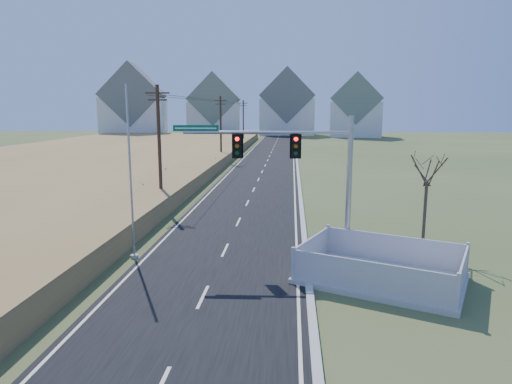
{
  "coord_description": "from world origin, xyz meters",
  "views": [
    {
      "loc": [
        3.35,
        -18.46,
        7.25
      ],
      "look_at": [
        1.72,
        2.56,
        3.4
      ],
      "focal_mm": 32.0,
      "sensor_mm": 36.0,
      "label": 1
    }
  ],
  "objects_px": {
    "traffic_signal_mast": "(310,172)",
    "open_sign": "(371,279)",
    "fence_enclosure": "(381,275)",
    "flagpole": "(131,191)",
    "bare_tree": "(428,168)"
  },
  "relations": [
    {
      "from": "fence_enclosure",
      "to": "open_sign",
      "type": "height_order",
      "value": "fence_enclosure"
    },
    {
      "from": "flagpole",
      "to": "bare_tree",
      "type": "distance_m",
      "value": 14.75
    },
    {
      "from": "open_sign",
      "to": "bare_tree",
      "type": "relative_size",
      "value": 0.11
    },
    {
      "from": "flagpole",
      "to": "traffic_signal_mast",
      "type": "bearing_deg",
      "value": 5.02
    },
    {
      "from": "traffic_signal_mast",
      "to": "open_sign",
      "type": "distance_m",
      "value": 5.89
    },
    {
      "from": "fence_enclosure",
      "to": "flagpole",
      "type": "distance_m",
      "value": 12.13
    },
    {
      "from": "traffic_signal_mast",
      "to": "bare_tree",
      "type": "xyz_separation_m",
      "value": [
        5.94,
        1.63,
        0.02
      ]
    },
    {
      "from": "traffic_signal_mast",
      "to": "bare_tree",
      "type": "distance_m",
      "value": 6.16
    },
    {
      "from": "open_sign",
      "to": "bare_tree",
      "type": "xyz_separation_m",
      "value": [
        3.52,
        5.25,
        3.98
      ]
    },
    {
      "from": "fence_enclosure",
      "to": "traffic_signal_mast",
      "type": "bearing_deg",
      "value": 159.29
    },
    {
      "from": "fence_enclosure",
      "to": "open_sign",
      "type": "xyz_separation_m",
      "value": [
        -0.53,
        -0.67,
        0.03
      ]
    },
    {
      "from": "flagpole",
      "to": "open_sign",
      "type": "bearing_deg",
      "value": -14.57
    },
    {
      "from": "traffic_signal_mast",
      "to": "open_sign",
      "type": "xyz_separation_m",
      "value": [
        2.42,
        -3.61,
        -3.96
      ]
    },
    {
      "from": "fence_enclosure",
      "to": "open_sign",
      "type": "distance_m",
      "value": 0.85
    },
    {
      "from": "bare_tree",
      "to": "flagpole",
      "type": "bearing_deg",
      "value": -170.66
    }
  ]
}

